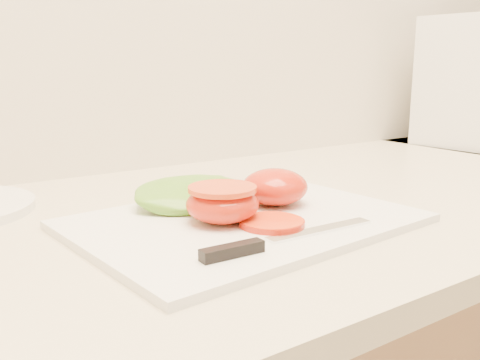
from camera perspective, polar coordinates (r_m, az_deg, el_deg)
cutting_board at (r=0.66m, az=0.50°, el=-4.40°), size 0.42×0.32×0.01m
tomato_half_dome at (r=0.71m, az=3.74°, el=-0.72°), size 0.09×0.09×0.05m
tomato_half_cut at (r=0.63m, az=-1.89°, el=-2.42°), size 0.09×0.09×0.04m
tomato_slice_0 at (r=0.63m, az=3.41°, el=-4.56°), size 0.07×0.07×0.01m
lettuce_leaf_0 at (r=0.71m, az=-4.87°, el=-1.55°), size 0.18×0.13×0.03m
lettuce_leaf_1 at (r=0.74m, az=-1.93°, el=-1.06°), size 0.14×0.14×0.03m
knife at (r=0.56m, az=3.19°, el=-6.60°), size 0.23×0.03×0.01m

